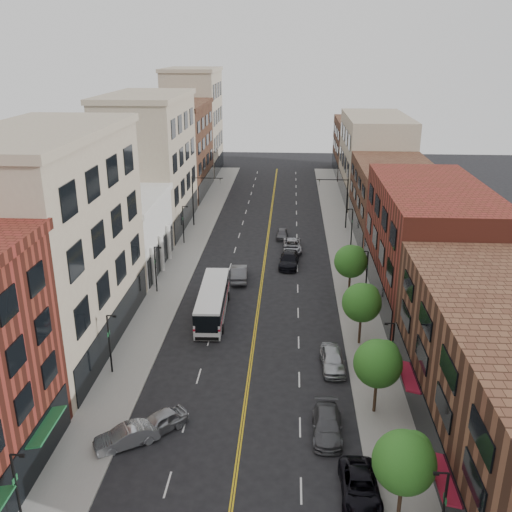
% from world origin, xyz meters
% --- Properties ---
extents(ground, '(220.00, 220.00, 0.00)m').
position_xyz_m(ground, '(0.00, 0.00, 0.00)').
color(ground, black).
rests_on(ground, ground).
extents(sidewalk_left, '(4.00, 110.00, 0.15)m').
position_xyz_m(sidewalk_left, '(-10.00, 35.00, 0.07)').
color(sidewalk_left, gray).
rests_on(sidewalk_left, ground).
extents(sidewalk_right, '(4.00, 110.00, 0.15)m').
position_xyz_m(sidewalk_right, '(10.00, 35.00, 0.07)').
color(sidewalk_right, gray).
rests_on(sidewalk_right, ground).
extents(bldg_l_tanoffice, '(10.00, 22.00, 18.00)m').
position_xyz_m(bldg_l_tanoffice, '(-17.00, 13.00, 9.00)').
color(bldg_l_tanoffice, tan).
rests_on(bldg_l_tanoffice, ground).
extents(bldg_l_white, '(10.00, 14.00, 8.00)m').
position_xyz_m(bldg_l_white, '(-17.00, 31.00, 4.00)').
color(bldg_l_white, silver).
rests_on(bldg_l_white, ground).
extents(bldg_l_far_a, '(10.00, 20.00, 18.00)m').
position_xyz_m(bldg_l_far_a, '(-17.00, 48.00, 9.00)').
color(bldg_l_far_a, tan).
rests_on(bldg_l_far_a, ground).
extents(bldg_l_far_b, '(10.00, 20.00, 15.00)m').
position_xyz_m(bldg_l_far_b, '(-17.00, 68.00, 7.50)').
color(bldg_l_far_b, brown).
rests_on(bldg_l_far_b, ground).
extents(bldg_l_far_c, '(10.00, 16.00, 20.00)m').
position_xyz_m(bldg_l_far_c, '(-17.00, 86.00, 10.00)').
color(bldg_l_far_c, tan).
rests_on(bldg_l_far_c, ground).
extents(bldg_r_mid, '(10.00, 22.00, 12.00)m').
position_xyz_m(bldg_r_mid, '(17.00, 24.00, 6.00)').
color(bldg_r_mid, maroon).
rests_on(bldg_r_mid, ground).
extents(bldg_r_far_a, '(10.00, 20.00, 10.00)m').
position_xyz_m(bldg_r_far_a, '(17.00, 45.00, 5.00)').
color(bldg_r_far_a, brown).
rests_on(bldg_r_far_a, ground).
extents(bldg_r_far_b, '(10.00, 22.00, 14.00)m').
position_xyz_m(bldg_r_far_b, '(17.00, 66.00, 7.00)').
color(bldg_r_far_b, tan).
rests_on(bldg_r_far_b, ground).
extents(bldg_r_far_c, '(10.00, 18.00, 11.00)m').
position_xyz_m(bldg_r_far_c, '(17.00, 86.00, 5.50)').
color(bldg_r_far_c, brown).
rests_on(bldg_r_far_c, ground).
extents(tree_r_0, '(3.40, 3.40, 5.59)m').
position_xyz_m(tree_r_0, '(9.39, -5.93, 4.13)').
color(tree_r_0, black).
rests_on(tree_r_0, sidewalk_right).
extents(tree_r_1, '(3.40, 3.40, 5.59)m').
position_xyz_m(tree_r_1, '(9.39, 4.07, 4.13)').
color(tree_r_1, black).
rests_on(tree_r_1, sidewalk_right).
extents(tree_r_2, '(3.40, 3.40, 5.59)m').
position_xyz_m(tree_r_2, '(9.39, 14.07, 4.13)').
color(tree_r_2, black).
rests_on(tree_r_2, sidewalk_right).
extents(tree_r_3, '(3.40, 3.40, 5.59)m').
position_xyz_m(tree_r_3, '(9.39, 24.07, 4.13)').
color(tree_r_3, black).
rests_on(tree_r_3, sidewalk_right).
extents(lamp_l_0, '(0.81, 0.55, 5.05)m').
position_xyz_m(lamp_l_0, '(-10.95, -8.00, 2.97)').
color(lamp_l_0, black).
rests_on(lamp_l_0, sidewalk_left).
extents(lamp_l_1, '(0.81, 0.55, 5.05)m').
position_xyz_m(lamp_l_1, '(-10.95, 8.00, 2.97)').
color(lamp_l_1, black).
rests_on(lamp_l_1, sidewalk_left).
extents(lamp_l_2, '(0.81, 0.55, 5.05)m').
position_xyz_m(lamp_l_2, '(-10.95, 24.00, 2.97)').
color(lamp_l_2, black).
rests_on(lamp_l_2, sidewalk_left).
extents(lamp_l_3, '(0.81, 0.55, 5.05)m').
position_xyz_m(lamp_l_3, '(-10.95, 40.00, 2.97)').
color(lamp_l_3, black).
rests_on(lamp_l_3, sidewalk_left).
extents(lamp_r_0, '(0.81, 0.55, 5.05)m').
position_xyz_m(lamp_r_0, '(10.95, -8.00, 2.97)').
color(lamp_r_0, black).
rests_on(lamp_r_0, sidewalk_right).
extents(lamp_r_1, '(0.81, 0.55, 5.05)m').
position_xyz_m(lamp_r_1, '(10.95, 8.00, 2.97)').
color(lamp_r_1, black).
rests_on(lamp_r_1, sidewalk_right).
extents(lamp_r_2, '(0.81, 0.55, 5.05)m').
position_xyz_m(lamp_r_2, '(10.95, 24.00, 2.97)').
color(lamp_r_2, black).
rests_on(lamp_r_2, sidewalk_right).
extents(lamp_r_3, '(0.81, 0.55, 5.05)m').
position_xyz_m(lamp_r_3, '(10.95, 40.00, 2.97)').
color(lamp_r_3, black).
rests_on(lamp_r_3, sidewalk_right).
extents(signal_mast_left, '(4.49, 0.18, 7.20)m').
position_xyz_m(signal_mast_left, '(-10.27, 48.00, 4.65)').
color(signal_mast_left, black).
rests_on(signal_mast_left, sidewalk_left).
extents(signal_mast_right, '(4.49, 0.18, 7.20)m').
position_xyz_m(signal_mast_right, '(10.27, 48.00, 4.65)').
color(signal_mast_right, black).
rests_on(signal_mast_right, sidewalk_right).
extents(city_bus, '(2.95, 11.10, 2.83)m').
position_xyz_m(city_bus, '(-4.30, 18.88, 1.65)').
color(city_bus, white).
rests_on(city_bus, ground).
extents(car_angle_a, '(4.10, 4.09, 1.41)m').
position_xyz_m(car_angle_a, '(-5.60, 0.99, 0.70)').
color(car_angle_a, '#95969B').
rests_on(car_angle_a, ground).
extents(car_angle_b, '(4.34, 3.41, 1.38)m').
position_xyz_m(car_angle_b, '(-7.40, -0.59, 0.69)').
color(car_angle_b, '#9B9EA2').
rests_on(car_angle_b, ground).
extents(car_parked_near, '(2.26, 4.88, 1.35)m').
position_xyz_m(car_parked_near, '(7.40, -4.20, 0.68)').
color(car_parked_near, black).
rests_on(car_parked_near, ground).
extents(car_parked_mid, '(2.09, 4.90, 1.41)m').
position_xyz_m(car_parked_mid, '(5.80, 1.38, 0.71)').
color(car_parked_mid, '#45464A').
rests_on(car_parked_mid, ground).
extents(car_parked_far, '(2.12, 4.78, 1.60)m').
position_xyz_m(car_parked_far, '(6.70, 9.88, 0.80)').
color(car_parked_far, '#A4A6AB').
rests_on(car_parked_far, ground).
extents(car_lane_behind, '(2.09, 5.11, 1.65)m').
position_xyz_m(car_lane_behind, '(-2.58, 28.00, 0.82)').
color(car_lane_behind, '#505156').
rests_on(car_lane_behind, ground).
extents(car_lane_a, '(2.57, 5.56, 1.57)m').
position_xyz_m(car_lane_a, '(2.99, 32.73, 0.79)').
color(car_lane_a, black).
rests_on(car_lane_a, ground).
extents(car_lane_b, '(2.49, 5.19, 1.43)m').
position_xyz_m(car_lane_b, '(3.36, 38.16, 0.71)').
color(car_lane_b, '#A4A5AB').
rests_on(car_lane_b, ground).
extents(car_lane_c, '(1.57, 3.78, 1.28)m').
position_xyz_m(car_lane_c, '(1.97, 43.16, 0.64)').
color(car_lane_c, '#4E4E53').
rests_on(car_lane_c, ground).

